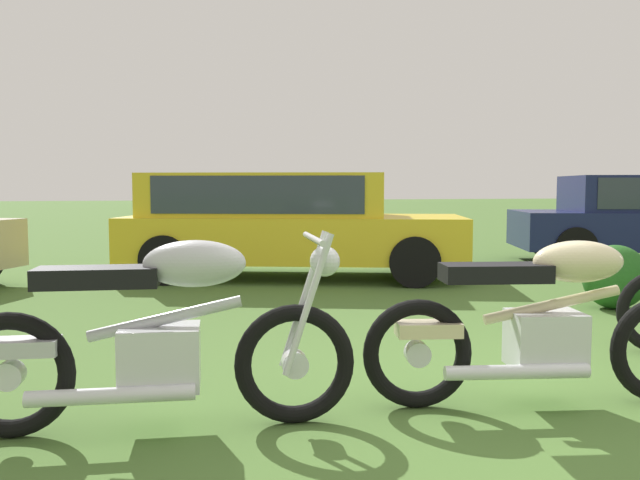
{
  "coord_description": "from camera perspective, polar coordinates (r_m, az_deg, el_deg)",
  "views": [
    {
      "loc": [
        -2.15,
        -3.62,
        1.25
      ],
      "look_at": [
        -0.67,
        2.31,
        0.77
      ],
      "focal_mm": 37.8,
      "sensor_mm": 36.0,
      "label": 1
    }
  ],
  "objects": [
    {
      "name": "shrub_low",
      "position": [
        7.54,
        23.71,
        -2.88
      ],
      "size": [
        0.66,
        0.63,
        0.66
      ],
      "color": "#235D1E",
      "rests_on": "ground"
    },
    {
      "name": "ground_plane",
      "position": [
        4.4,
        16.33,
        -12.18
      ],
      "size": [
        120.0,
        120.0,
        0.0
      ],
      "primitive_type": "plane",
      "color": "#476B2D"
    },
    {
      "name": "car_yellow",
      "position": [
        9.28,
        -3.36,
        1.96
      ],
      "size": [
        4.88,
        3.08,
        1.43
      ],
      "rotation": [
        0.0,
        0.0,
        -0.31
      ],
      "color": "gold",
      "rests_on": "ground"
    },
    {
      "name": "motorcycle_cream",
      "position": [
        4.07,
        18.66,
        -6.61
      ],
      "size": [
        2.04,
        0.7,
        1.02
      ],
      "rotation": [
        0.0,
        0.0,
        -0.18
      ],
      "color": "black",
      "rests_on": "ground"
    },
    {
      "name": "motorcycle_silver",
      "position": [
        3.56,
        -13.32,
        -7.94
      ],
      "size": [
        2.06,
        0.64,
        1.02
      ],
      "rotation": [
        0.0,
        0.0,
        -0.1
      ],
      "color": "black",
      "rests_on": "ground"
    }
  ]
}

